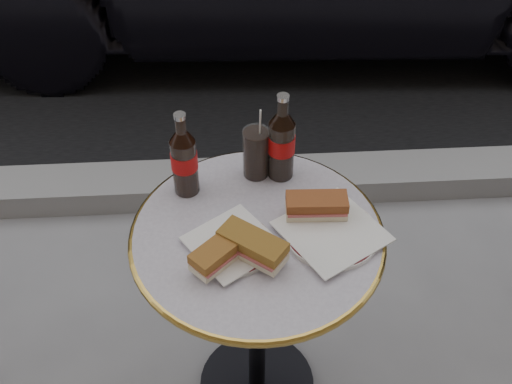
{
  "coord_description": "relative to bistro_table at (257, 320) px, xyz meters",
  "views": [
    {
      "loc": [
        -0.07,
        -1.04,
        1.88
      ],
      "look_at": [
        0.0,
        0.05,
        0.82
      ],
      "focal_mm": 45.0,
      "sensor_mm": 36.0,
      "label": 1
    }
  ],
  "objects": [
    {
      "name": "sandwich_left_b",
      "position": [
        -0.02,
        -0.08,
        0.4
      ],
      "size": [
        0.17,
        0.16,
        0.06
      ],
      "primitive_type": "cube",
      "rotation": [
        0.0,
        0.0,
        -0.65
      ],
      "color": "brown",
      "rests_on": "plate_left"
    },
    {
      "name": "plate_left",
      "position": [
        -0.06,
        -0.04,
        0.37
      ],
      "size": [
        0.25,
        0.25,
        0.01
      ],
      "primitive_type": "cylinder",
      "rotation": [
        0.0,
        0.0,
        0.43
      ],
      "color": "silver",
      "rests_on": "bistro_table"
    },
    {
      "name": "cola_glass",
      "position": [
        0.01,
        0.21,
        0.44
      ],
      "size": [
        0.09,
        0.09,
        0.14
      ],
      "primitive_type": "cylinder",
      "rotation": [
        0.0,
        0.0,
        0.24
      ],
      "color": "black",
      "rests_on": "bistro_table"
    },
    {
      "name": "cola_bottle_left",
      "position": [
        -0.17,
        0.16,
        0.49
      ],
      "size": [
        0.09,
        0.09,
        0.24
      ],
      "primitive_type": null,
      "rotation": [
        0.0,
        0.0,
        0.38
      ],
      "color": "black",
      "rests_on": "bistro_table"
    },
    {
      "name": "plate_right",
      "position": [
        0.18,
        -0.02,
        0.37
      ],
      "size": [
        0.29,
        0.29,
        0.01
      ],
      "primitive_type": "cylinder",
      "rotation": [
        0.0,
        0.0,
        0.37
      ],
      "color": "white",
      "rests_on": "bistro_table"
    },
    {
      "name": "curb",
      "position": [
        0.0,
        0.9,
        -0.32
      ],
      "size": [
        40.0,
        0.2,
        0.12
      ],
      "primitive_type": "cube",
      "color": "gray",
      "rests_on": "ground"
    },
    {
      "name": "cola_bottle_right",
      "position": [
        0.07,
        0.2,
        0.49
      ],
      "size": [
        0.08,
        0.08,
        0.25
      ],
      "primitive_type": null,
      "rotation": [
        0.0,
        0.0,
        -0.07
      ],
      "color": "black",
      "rests_on": "bistro_table"
    },
    {
      "name": "sandwich_right",
      "position": [
        0.15,
        0.04,
        0.4
      ],
      "size": [
        0.15,
        0.07,
        0.05
      ],
      "primitive_type": "cube",
      "rotation": [
        0.0,
        0.0,
        -0.04
      ],
      "color": "brown",
      "rests_on": "plate_right"
    },
    {
      "name": "bistro_table",
      "position": [
        0.0,
        0.0,
        0.0
      ],
      "size": [
        0.62,
        0.62,
        0.73
      ],
      "primitive_type": null,
      "color": "#BAB2C4",
      "rests_on": "ground"
    },
    {
      "name": "sandwich_left_a",
      "position": [
        -0.09,
        -0.09,
        0.4
      ],
      "size": [
        0.15,
        0.15,
        0.05
      ],
      "primitive_type": "cube",
      "rotation": [
        0.0,
        0.0,
        0.75
      ],
      "color": "brown",
      "rests_on": "plate_left"
    }
  ]
}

